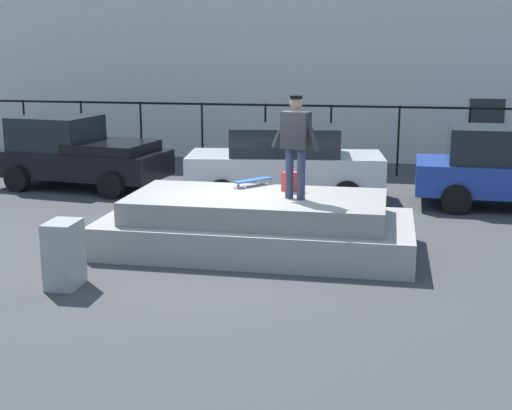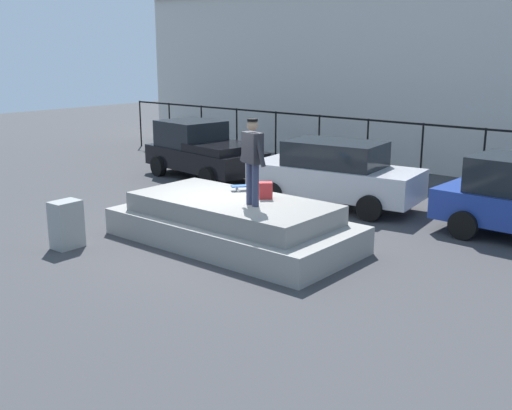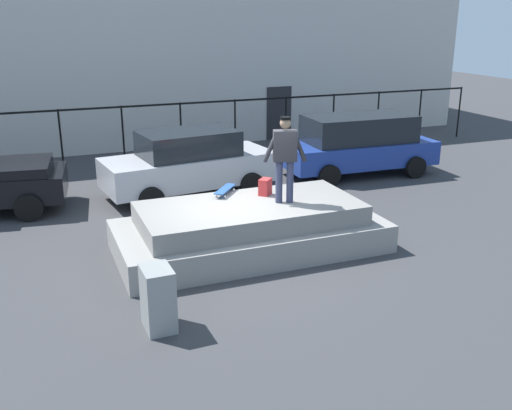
% 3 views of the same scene
% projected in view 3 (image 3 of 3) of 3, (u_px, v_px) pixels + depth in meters
% --- Properties ---
extents(ground_plane, '(60.00, 60.00, 0.00)m').
position_uv_depth(ground_plane, '(238.00, 253.00, 11.85)').
color(ground_plane, '#38383A').
extents(concrete_ledge, '(5.39, 2.57, 0.98)m').
position_uv_depth(concrete_ledge, '(250.00, 229.00, 11.92)').
color(concrete_ledge, gray).
rests_on(concrete_ledge, ground_plane).
extents(skateboarder, '(0.88, 0.37, 1.74)m').
position_uv_depth(skateboarder, '(285.00, 153.00, 11.55)').
color(skateboarder, '#2D334C').
rests_on(skateboarder, concrete_ledge).
extents(skateboard, '(0.67, 0.76, 0.12)m').
position_uv_depth(skateboard, '(225.00, 189.00, 12.38)').
color(skateboard, '#264C8C').
rests_on(skateboard, concrete_ledge).
extents(backpack, '(0.34, 0.34, 0.35)m').
position_uv_depth(backpack, '(265.00, 187.00, 12.30)').
color(backpack, red).
rests_on(backpack, concrete_ledge).
extents(car_silver_sedan_mid, '(4.65, 2.44, 1.72)m').
position_uv_depth(car_silver_sedan_mid, '(189.00, 163.00, 15.41)').
color(car_silver_sedan_mid, '#B7B7BC').
rests_on(car_silver_sedan_mid, ground_plane).
extents(car_blue_hatchback_far, '(4.60, 2.20, 1.78)m').
position_uv_depth(car_blue_hatchback_far, '(358.00, 144.00, 17.37)').
color(car_blue_hatchback_far, navy).
rests_on(car_blue_hatchback_far, ground_plane).
extents(utility_box, '(0.45, 0.61, 1.00)m').
position_uv_depth(utility_box, '(158.00, 299.00, 8.89)').
color(utility_box, gray).
rests_on(utility_box, ground_plane).
extents(fence_row, '(24.06, 0.06, 1.94)m').
position_uv_depth(fence_row, '(152.00, 124.00, 18.38)').
color(fence_row, black).
rests_on(fence_row, ground_plane).
extents(warehouse_building, '(27.12, 7.35, 6.55)m').
position_uv_depth(warehouse_building, '(118.00, 49.00, 22.79)').
color(warehouse_building, beige).
rests_on(warehouse_building, ground_plane).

